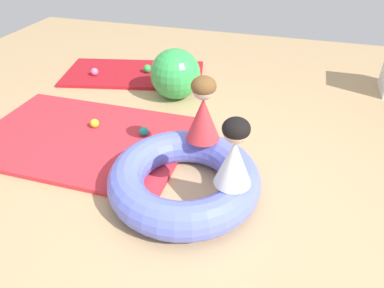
% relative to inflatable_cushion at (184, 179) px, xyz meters
% --- Properties ---
extents(ground_plane, '(8.00, 8.00, 0.00)m').
position_rel_inflatable_cushion_xyz_m(ground_plane, '(0.15, -0.06, -0.13)').
color(ground_plane, tan).
extents(gym_mat_far_left, '(1.81, 1.18, 0.04)m').
position_rel_inflatable_cushion_xyz_m(gym_mat_far_left, '(-1.25, 1.90, -0.11)').
color(gym_mat_far_left, '#B21923').
rests_on(gym_mat_far_left, ground).
extents(gym_mat_near_right, '(1.86, 1.26, 0.04)m').
position_rel_inflatable_cushion_xyz_m(gym_mat_near_right, '(-1.09, 0.42, -0.11)').
color(gym_mat_near_right, red).
rests_on(gym_mat_near_right, ground).
extents(inflatable_cushion, '(1.10, 1.10, 0.26)m').
position_rel_inflatable_cushion_xyz_m(inflatable_cushion, '(0.00, 0.00, 0.00)').
color(inflatable_cushion, '#6070E5').
rests_on(inflatable_cushion, ground).
extents(child_in_white, '(0.32, 0.32, 0.48)m').
position_rel_inflatable_cushion_xyz_m(child_in_white, '(0.36, -0.09, 0.36)').
color(child_in_white, white).
rests_on(child_in_white, inflatable_cushion).
extents(child_in_red, '(0.35, 0.35, 0.51)m').
position_rel_inflatable_cushion_xyz_m(child_in_red, '(0.04, 0.37, 0.38)').
color(child_in_red, red).
rests_on(child_in_red, inflatable_cushion).
extents(play_ball_red, '(0.06, 0.06, 0.06)m').
position_rel_inflatable_cushion_xyz_m(play_ball_red, '(-0.74, 1.76, -0.06)').
color(play_ball_red, red).
rests_on(play_ball_red, gym_mat_far_left).
extents(play_ball_green, '(0.10, 0.10, 0.10)m').
position_rel_inflatable_cushion_xyz_m(play_ball_green, '(-1.08, 1.94, -0.04)').
color(play_ball_green, green).
rests_on(play_ball_green, gym_mat_far_left).
extents(play_ball_pink, '(0.09, 0.09, 0.09)m').
position_rel_inflatable_cushion_xyz_m(play_ball_pink, '(-1.66, 1.68, -0.05)').
color(play_ball_pink, pink).
rests_on(play_ball_pink, gym_mat_far_left).
extents(play_ball_teal, '(0.08, 0.08, 0.08)m').
position_rel_inflatable_cushion_xyz_m(play_ball_teal, '(-0.57, 0.60, -0.05)').
color(play_ball_teal, teal).
rests_on(play_ball_teal, gym_mat_near_right).
extents(play_ball_yellow, '(0.08, 0.08, 0.08)m').
position_rel_inflatable_cushion_xyz_m(play_ball_yellow, '(-1.06, 0.60, -0.05)').
color(play_ball_yellow, yellow).
rests_on(play_ball_yellow, gym_mat_near_right).
extents(exercise_ball_large, '(0.54, 0.54, 0.54)m').
position_rel_inflatable_cushion_xyz_m(exercise_ball_large, '(-0.56, 1.48, 0.14)').
color(exercise_ball_large, green).
rests_on(exercise_ball_large, ground).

